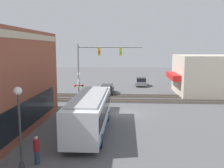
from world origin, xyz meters
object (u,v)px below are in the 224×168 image
object	(u,v)px
crossing_signal	(79,86)
parked_car_black	(107,89)
parked_car_grey	(141,82)
pedestrian_by_lamp	(37,150)
pedestrian_at_crossing	(85,97)
streetlamp	(20,122)
city_bus	(90,111)

from	to	relation	value
crossing_signal	parked_car_black	world-z (taller)	crossing_signal
parked_car_grey	pedestrian_by_lamp	size ratio (longest dim) A/B	2.53
parked_car_black	parked_car_grey	distance (m)	9.56
pedestrian_by_lamp	pedestrian_at_crossing	distance (m)	15.56
crossing_signal	streetlamp	bearing A→B (deg)	179.95
crossing_signal	pedestrian_by_lamp	world-z (taller)	crossing_signal
crossing_signal	parked_car_grey	bearing A→B (deg)	-28.30
parked_car_grey	pedestrian_at_crossing	size ratio (longest dim) A/B	2.47
pedestrian_by_lamp	pedestrian_at_crossing	xyz separation A→B (m)	(15.56, -0.23, 0.03)
parked_car_grey	pedestrian_at_crossing	distance (m)	16.89
city_bus	parked_car_grey	world-z (taller)	city_bus
parked_car_black	pedestrian_at_crossing	xyz separation A→B (m)	(-7.27, 2.05, 0.26)
city_bus	parked_car_grey	size ratio (longest dim) A/B	2.38
pedestrian_at_crossing	pedestrian_by_lamp	bearing A→B (deg)	179.15
streetlamp	pedestrian_at_crossing	bearing A→B (deg)	-2.62
crossing_signal	parked_car_grey	distance (m)	17.34
city_bus	pedestrian_by_lamp	world-z (taller)	city_bus
crossing_signal	pedestrian_at_crossing	size ratio (longest dim) A/B	2.17
crossing_signal	parked_car_grey	size ratio (longest dim) A/B	0.88
streetlamp	pedestrian_at_crossing	xyz separation A→B (m)	(16.43, -0.75, -1.93)
city_bus	pedestrian_by_lamp	xyz separation A→B (m)	(-5.94, 2.28, -0.80)
city_bus	pedestrian_at_crossing	xyz separation A→B (m)	(9.61, 2.05, -0.77)
crossing_signal	pedestrian_by_lamp	size ratio (longest dim) A/B	2.23
city_bus	crossing_signal	bearing A→B (deg)	16.25
parked_car_black	pedestrian_by_lamp	xyz separation A→B (m)	(-22.82, 2.28, 0.23)
city_bus	streetlamp	size ratio (longest dim) A/B	2.18
crossing_signal	parked_car_black	bearing A→B (deg)	-20.84
city_bus	parked_car_black	xyz separation A→B (m)	(16.88, -0.00, -1.03)
crossing_signal	pedestrian_by_lamp	distance (m)	15.58
parked_car_grey	pedestrian_by_lamp	bearing A→B (deg)	165.96
pedestrian_at_crossing	streetlamp	bearing A→B (deg)	177.38
crossing_signal	pedestrian_at_crossing	bearing A→B (deg)	-85.99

